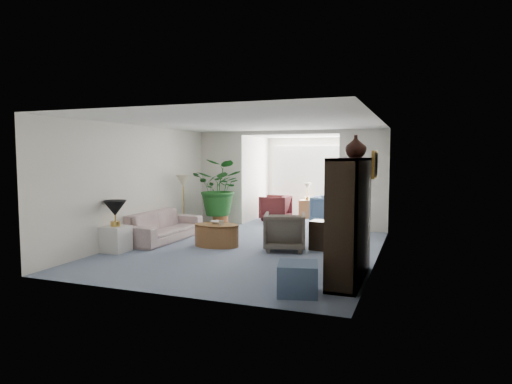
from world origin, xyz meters
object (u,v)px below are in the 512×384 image
at_px(ottoman, 298,279).
at_px(framed_picture, 375,165).
at_px(entertainment_cabinet, 350,219).
at_px(cabinet_urn, 356,146).
at_px(sofa, 163,226).
at_px(side_table_dark, 323,235).
at_px(coffee_table, 217,235).
at_px(wingback_chair, 285,231).
at_px(table_lamp, 115,208).
at_px(end_table, 116,239).
at_px(plant_pot, 220,222).
at_px(sunroom_chair_maroon, 275,208).
at_px(coffee_cup, 221,223).
at_px(floor_lamp, 183,181).
at_px(coffee_bowl, 216,222).
at_px(sunroom_table, 307,209).
at_px(sunroom_chair_blue, 327,210).

bearing_deg(ottoman, framed_picture, 71.25).
height_order(entertainment_cabinet, cabinet_urn, cabinet_urn).
height_order(sofa, side_table_dark, sofa).
xyz_separation_m(coffee_table, wingback_chair, (1.42, 0.12, 0.15)).
bearing_deg(table_lamp, end_table, 0.00).
bearing_deg(plant_pot, sofa, -103.61).
height_order(cabinet_urn, sunroom_chair_maroon, cabinet_urn).
bearing_deg(table_lamp, wingback_chair, 23.33).
distance_m(coffee_cup, side_table_dark, 2.05).
distance_m(end_table, plant_pot, 3.38).
xyz_separation_m(sofa, ottoman, (3.78, -2.67, -0.10)).
height_order(plant_pot, sunroom_chair_maroon, sunroom_chair_maroon).
bearing_deg(floor_lamp, end_table, -92.47).
bearing_deg(floor_lamp, coffee_table, -40.35).
height_order(framed_picture, coffee_table, framed_picture).
height_order(end_table, coffee_cup, coffee_cup).
bearing_deg(coffee_bowl, coffee_cup, -45.00).
height_order(floor_lamp, coffee_bowl, floor_lamp).
relative_size(end_table, entertainment_cabinet, 0.27).
relative_size(coffee_table, coffee_cup, 8.79).
bearing_deg(end_table, cabinet_urn, 1.45).
relative_size(cabinet_urn, ottoman, 0.67).
height_order(table_lamp, wingback_chair, table_lamp).
xyz_separation_m(coffee_cup, sunroom_table, (0.61, 4.73, -0.23)).
height_order(coffee_bowl, ottoman, coffee_bowl).
relative_size(coffee_table, ottoman, 1.80).
xyz_separation_m(sofa, entertainment_cabinet, (4.31, -1.74, 0.60)).
height_order(floor_lamp, entertainment_cabinet, entertainment_cabinet).
bearing_deg(plant_pot, entertainment_cabinet, -43.95).
bearing_deg(entertainment_cabinet, coffee_cup, 152.19).
bearing_deg(framed_picture, floor_lamp, 162.01).
relative_size(framed_picture, table_lamp, 1.14).
relative_size(wingback_chair, sunroom_chair_maroon, 1.02).
distance_m(sofa, entertainment_cabinet, 4.69).
bearing_deg(end_table, coffee_cup, 31.80).
relative_size(coffee_cup, sunroom_table, 0.20).
relative_size(coffee_bowl, ottoman, 0.43).
bearing_deg(ottoman, entertainment_cabinet, 60.24).
relative_size(coffee_bowl, sunroom_table, 0.42).
bearing_deg(wingback_chair, plant_pot, -55.52).
bearing_deg(sofa, sunroom_table, -25.13).
relative_size(sofa, sunroom_table, 3.97).
distance_m(framed_picture, coffee_cup, 3.24).
height_order(framed_picture, sunroom_chair_blue, framed_picture).
bearing_deg(coffee_cup, framed_picture, -2.80).
height_order(floor_lamp, sunroom_chair_maroon, floor_lamp).
bearing_deg(table_lamp, sunroom_chair_maroon, 72.43).
distance_m(entertainment_cabinet, sunroom_chair_maroon, 6.20).
height_order(sofa, table_lamp, table_lamp).
distance_m(side_table_dark, plant_pot, 3.49).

